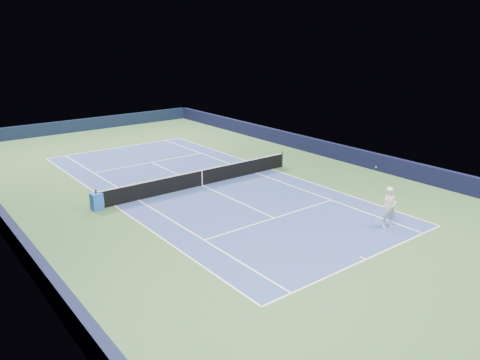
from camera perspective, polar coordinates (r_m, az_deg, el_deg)
ground at (r=27.73m, az=-4.63°, el=-0.67°), size 40.00×40.00×0.00m
wall_far at (r=45.04m, az=-18.76°, el=6.35°), size 22.00×0.35×1.10m
wall_right at (r=34.45m, az=10.57°, el=3.71°), size 0.35×40.00×1.10m
wall_left at (r=23.82m, az=-27.03°, el=-4.40°), size 0.35×40.00×1.10m
court_surface at (r=27.73m, az=-4.63°, el=-0.66°), size 10.97×23.77×0.01m
baseline_far at (r=37.89m, az=-14.60°, el=3.86°), size 10.97×0.08×0.00m
baseline_near at (r=19.63m, az=15.11°, el=-9.33°), size 10.97×0.08×0.00m
sideline_doubles_right at (r=30.92m, az=3.88°, el=1.32°), size 0.08×23.77×0.00m
sideline_doubles_left at (r=25.34m, az=-15.06°, el=-3.04°), size 0.08×23.77×0.00m
sideline_singles_right at (r=30.06m, az=1.92°, el=0.87°), size 0.08×23.77×0.00m
sideline_singles_left at (r=25.85m, az=-12.27°, el=-2.41°), size 0.08×23.77×0.00m
service_line_far at (r=33.06m, az=-10.76°, el=2.13°), size 8.23×0.08×0.00m
service_line_near at (r=22.96m, az=4.22°, el=-4.64°), size 8.23×0.08×0.00m
center_service_line at (r=27.73m, az=-4.63°, el=-0.65°), size 0.08×12.80×0.00m
center_mark_far at (r=37.75m, az=-14.51°, el=3.82°), size 0.08×0.30×0.00m
center_mark_near at (r=19.71m, az=14.76°, el=-9.19°), size 0.08×0.30×0.00m
tennis_net at (r=27.58m, az=-4.66°, el=0.33°), size 12.90×0.10×1.07m
sponsor_cube at (r=24.90m, az=-17.06°, el=-2.52°), size 0.59×0.52×0.89m
tennis_player at (r=22.63m, az=17.76°, el=-3.21°), size 0.90×1.36×2.69m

